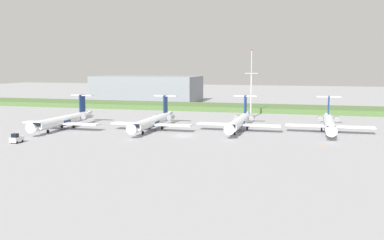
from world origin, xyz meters
The scene contains 10 objects.
ground_plane centered at (0.00, 30.00, 0.00)m, with size 500.00×500.00×0.00m, color #939399.
grass_berm centered at (0.00, 67.27, 0.96)m, with size 320.00×20.00×1.93m, color #4C6B38.
regional_jet_nearest centered at (-35.84, 3.05, 2.54)m, with size 22.81×31.00×9.00m.
regional_jet_second centered at (-10.77, 7.71, 2.54)m, with size 22.81×31.00×9.00m.
regional_jet_third centered at (12.43, 13.26, 2.54)m, with size 22.81×31.00×9.00m.
regional_jet_fourth centered at (36.21, 16.60, 2.54)m, with size 22.81×31.00×9.00m.
antenna_mast centered at (11.60, 41.95, 9.62)m, with size 4.40×0.50×23.18m.
distant_hangar centered at (-46.71, 96.08, 6.19)m, with size 50.40×25.58×12.38m, color gray.
baggage_tug centered at (-34.30, -19.94, 1.00)m, with size 1.72×3.20×2.30m.
safety_cone_front_marker centered at (34.01, -4.96, 0.28)m, with size 0.44×0.44×0.55m, color orange.
Camera 1 is at (31.65, -106.41, 18.14)m, focal length 41.29 mm.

